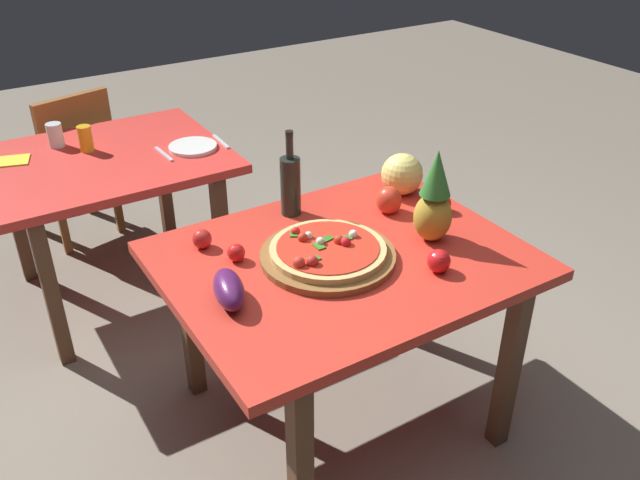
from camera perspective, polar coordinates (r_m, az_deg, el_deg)
name	(u,v)px	position (r m, az deg, el deg)	size (l,w,h in m)	color
ground_plane	(340,413)	(2.74, 1.72, -14.43)	(10.00, 10.00, 0.00)	gray
display_table	(343,277)	(2.33, 1.97, -3.13)	(1.19, 0.95, 0.73)	brown
background_table	(106,176)	(3.22, -17.71, 5.16)	(1.06, 0.86, 0.73)	brown
dining_chair	(72,158)	(3.87, -20.28, 6.55)	(0.49, 0.49, 0.85)	brown
pizza_board	(328,256)	(2.25, 0.67, -1.37)	(0.46, 0.46, 0.03)	brown
pizza	(327,249)	(2.24, 0.61, -0.79)	(0.39, 0.39, 0.06)	#DCB46B
wine_bottle	(291,184)	(2.49, -2.45, 4.79)	(0.08, 0.08, 0.33)	black
pineapple_left	(434,201)	(2.34, 9.65, 3.30)	(0.13, 0.13, 0.34)	#B3932E
melon	(402,174)	(2.68, 6.97, 5.57)	(0.17, 0.17, 0.17)	#EAD96F
bell_pepper	(389,200)	(2.55, 5.86, 3.38)	(0.10, 0.10, 0.11)	red
eggplant	(229,289)	(2.05, -7.74, -4.17)	(0.20, 0.09, 0.09)	#4D1A4F
tomato_by_bottle	(202,239)	(2.34, -9.99, 0.09)	(0.07, 0.07, 0.07)	red
tomato_beside_pepper	(442,203)	(2.59, 10.35, 3.08)	(0.07, 0.07, 0.07)	red
tomato_near_board	(236,253)	(2.26, -7.12, -1.08)	(0.06, 0.06, 0.06)	red
tomato_at_corner	(439,261)	(2.21, 10.04, -1.77)	(0.08, 0.08, 0.08)	red
drinking_glass_juice	(85,139)	(3.24, -19.28, 8.12)	(0.06, 0.06, 0.12)	gold
drinking_glass_water	(55,135)	(3.34, -21.55, 8.28)	(0.07, 0.07, 0.11)	silver
dinner_plate	(193,147)	(3.16, -10.74, 7.78)	(0.22, 0.22, 0.02)	white
fork_utensil	(164,154)	(3.12, -13.11, 7.12)	(0.02, 0.18, 0.01)	silver
knife_utensil	(221,141)	(3.21, -8.41, 8.27)	(0.02, 0.18, 0.01)	silver
napkin_folded	(12,161)	(3.27, -24.65, 6.14)	(0.14, 0.12, 0.01)	yellow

